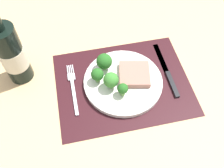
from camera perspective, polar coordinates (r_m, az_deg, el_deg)
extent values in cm
cube|color=tan|center=(82.37, 2.46, -0.51)|extent=(140.00, 110.00, 3.00)
cube|color=black|center=(80.99, 2.50, 0.12)|extent=(42.61, 32.91, 0.30)
cylinder|color=silver|center=(80.21, 2.53, 0.50)|extent=(25.12, 25.12, 1.60)
cube|color=#9E6B5B|center=(79.93, 5.12, 2.23)|extent=(11.31, 11.17, 2.03)
cylinder|color=#6B994C|center=(81.76, -1.73, 3.92)|extent=(1.31, 1.31, 1.47)
sphere|color=#235B1E|center=(79.49, -1.78, 5.19)|extent=(5.07, 5.07, 5.07)
cylinder|color=#6B994C|center=(75.96, 2.42, -1.98)|extent=(1.52, 1.52, 1.83)
sphere|color=#235B1E|center=(74.02, 2.48, -1.04)|extent=(3.25, 3.25, 3.25)
cylinder|color=#5B8942|center=(78.85, -3.27, 1.11)|extent=(1.49, 1.49, 1.67)
sphere|color=#235B1E|center=(76.79, -3.36, 2.19)|extent=(3.99, 3.99, 3.99)
cylinder|color=#6B994C|center=(77.33, -0.23, -0.28)|extent=(1.46, 1.46, 1.85)
sphere|color=#387A2D|center=(74.90, -0.23, 0.95)|extent=(4.71, 4.71, 4.71)
cube|color=silver|center=(78.62, -8.54, -2.93)|extent=(1.00, 13.00, 0.50)
cube|color=silver|center=(82.98, -9.23, 1.61)|extent=(2.40, 2.60, 0.40)
cube|color=silver|center=(84.89, -10.08, 3.17)|extent=(0.30, 3.60, 0.35)
cube|color=silver|center=(84.86, -9.68, 3.25)|extent=(0.30, 3.60, 0.35)
cube|color=silver|center=(84.84, -9.28, 3.32)|extent=(0.30, 3.60, 0.35)
cube|color=silver|center=(84.82, -8.88, 3.39)|extent=(0.30, 3.60, 0.35)
cube|color=black|center=(82.43, 13.58, -0.01)|extent=(1.40, 10.00, 0.80)
cube|color=silver|center=(88.69, 11.08, 5.95)|extent=(1.80, 13.00, 0.30)
cylinder|color=black|center=(80.49, -21.79, 6.18)|extent=(7.62, 7.62, 20.72)
cylinder|color=beige|center=(81.23, -21.56, 5.72)|extent=(7.77, 7.77, 7.25)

